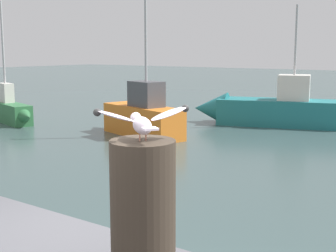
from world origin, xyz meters
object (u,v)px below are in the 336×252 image
object	(u,v)px
seagull	(142,121)
boat_orange	(138,116)
boat_green	(11,110)
mooring_post	(143,210)
boat_teal	(266,109)

from	to	relation	value
seagull	boat_orange	world-z (taller)	boat_orange
seagull	boat_orange	distance (m)	12.17
seagull	boat_orange	size ratio (longest dim) A/B	0.11
boat_orange	seagull	bearing A→B (deg)	-50.61
seagull	boat_green	size ratio (longest dim) A/B	0.11
seagull	boat_green	xyz separation A→B (m)	(-12.99, 8.53, -1.77)
mooring_post	boat_teal	distance (m)	14.57
mooring_post	boat_orange	size ratio (longest dim) A/B	0.18
seagull	boat_orange	bearing A→B (deg)	129.39
mooring_post	boat_green	world-z (taller)	boat_green
boat_green	boat_teal	world-z (taller)	boat_green
boat_green	boat_teal	xyz separation A→B (m)	(7.74, 5.00, 0.09)
boat_green	boat_orange	xyz separation A→B (m)	(5.33, 0.79, 0.13)
mooring_post	boat_green	xyz separation A→B (m)	(-12.99, 8.54, -1.24)
seagull	boat_teal	world-z (taller)	boat_teal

